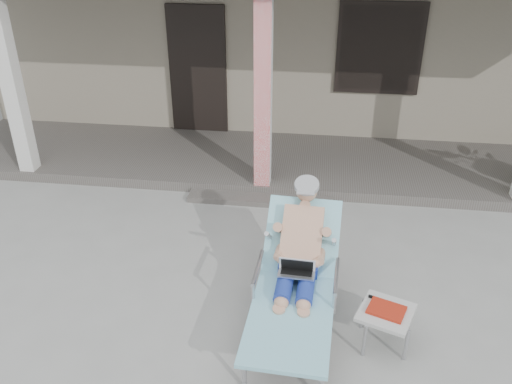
# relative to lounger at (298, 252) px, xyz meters

# --- Properties ---
(ground) EXTENTS (60.00, 60.00, 0.00)m
(ground) POSITION_rel_lounger_xyz_m (-0.64, 0.41, -0.80)
(ground) COLOR #9E9E99
(ground) RESTS_ON ground
(house) EXTENTS (10.40, 5.40, 3.30)m
(house) POSITION_rel_lounger_xyz_m (-0.64, 6.91, 0.87)
(house) COLOR gray
(house) RESTS_ON ground
(porch_deck) EXTENTS (10.00, 2.00, 0.15)m
(porch_deck) POSITION_rel_lounger_xyz_m (-0.64, 3.41, -0.73)
(porch_deck) COLOR #605B56
(porch_deck) RESTS_ON ground
(porch_step) EXTENTS (2.00, 0.30, 0.07)m
(porch_step) POSITION_rel_lounger_xyz_m (-0.64, 2.26, -0.76)
(porch_step) COLOR #605B56
(porch_step) RESTS_ON ground
(lounger) EXTENTS (0.84, 2.03, 1.30)m
(lounger) POSITION_rel_lounger_xyz_m (0.00, 0.00, 0.00)
(lounger) COLOR #B7B7BC
(lounger) RESTS_ON ground
(side_table) EXTENTS (0.60, 0.60, 0.42)m
(side_table) POSITION_rel_lounger_xyz_m (0.84, -0.26, -0.45)
(side_table) COLOR beige
(side_table) RESTS_ON ground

